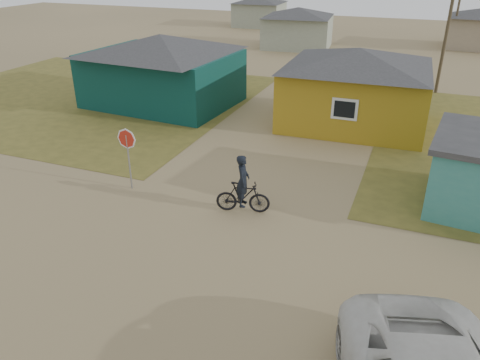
% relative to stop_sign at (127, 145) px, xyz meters
% --- Properties ---
extents(ground, '(120.00, 120.00, 0.00)m').
position_rel_stop_sign_xyz_m(ground, '(4.07, -3.30, -1.78)').
color(ground, '#947E55').
extents(grass_nw, '(20.00, 18.00, 0.00)m').
position_rel_stop_sign_xyz_m(grass_nw, '(-9.93, 9.70, -1.77)').
color(grass_nw, olive).
rests_on(grass_nw, ground).
extents(house_teal, '(8.93, 7.08, 4.00)m').
position_rel_stop_sign_xyz_m(house_teal, '(-4.43, 10.20, 0.28)').
color(house_teal, '#09342F').
rests_on(house_teal, ground).
extents(house_yellow, '(7.72, 6.76, 3.90)m').
position_rel_stop_sign_xyz_m(house_yellow, '(6.57, 10.70, 0.23)').
color(house_yellow, '#A68319').
rests_on(house_yellow, ground).
extents(house_pale_west, '(7.04, 6.15, 3.60)m').
position_rel_stop_sign_xyz_m(house_pale_west, '(-1.93, 30.70, 0.08)').
color(house_pale_west, '#959C86').
rests_on(house_pale_west, ground).
extents(house_pale_north, '(6.28, 5.81, 3.40)m').
position_rel_stop_sign_xyz_m(house_pale_north, '(-9.93, 42.70, -0.02)').
color(house_pale_north, '#959C86').
rests_on(house_pale_north, ground).
extents(utility_pole_near, '(1.40, 0.20, 8.00)m').
position_rel_stop_sign_xyz_m(utility_pole_near, '(10.57, 18.70, 2.36)').
color(utility_pole_near, '#4A3E2C').
rests_on(utility_pole_near, ground).
extents(utility_pole_far, '(1.40, 0.20, 8.00)m').
position_rel_stop_sign_xyz_m(utility_pole_far, '(11.57, 34.70, 2.36)').
color(utility_pole_far, '#4A3E2C').
rests_on(utility_pole_far, ground).
extents(stop_sign, '(0.74, 0.35, 2.41)m').
position_rel_stop_sign_xyz_m(stop_sign, '(0.00, 0.00, 0.00)').
color(stop_sign, gray).
rests_on(stop_sign, ground).
extents(cyclist, '(1.94, 0.98, 2.11)m').
position_rel_stop_sign_xyz_m(cyclist, '(4.59, -0.11, -1.01)').
color(cyclist, black).
rests_on(cyclist, ground).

